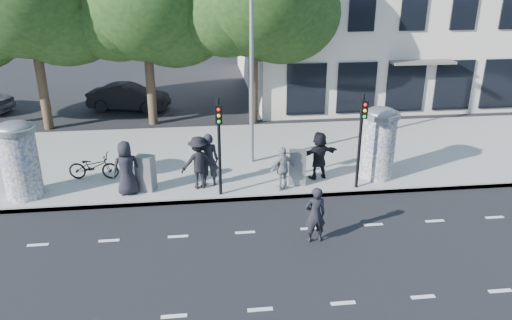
{
  "coord_description": "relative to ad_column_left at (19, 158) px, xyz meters",
  "views": [
    {
      "loc": [
        -1.23,
        -11.67,
        7.6
      ],
      "look_at": [
        0.58,
        3.5,
        1.49
      ],
      "focal_mm": 35.0,
      "sensor_mm": 36.0,
      "label": 1
    }
  ],
  "objects": [
    {
      "name": "bicycle",
      "position": [
        2.07,
        1.22,
        -0.91
      ],
      "size": [
        0.82,
        1.88,
        0.96
      ],
      "primitive_type": "imported",
      "rotation": [
        0.0,
        0.0,
        1.47
      ],
      "color": "black",
      "rests_on": "sidewalk"
    },
    {
      "name": "ped_f",
      "position": [
        10.24,
        0.31,
        -0.5
      ],
      "size": [
        1.75,
        1.0,
        1.78
      ],
      "primitive_type": "imported",
      "rotation": [
        0.0,
        0.0,
        3.4
      ],
      "color": "black",
      "rests_on": "sidewalk"
    },
    {
      "name": "traffic_pole_near",
      "position": [
        6.6,
        -0.71,
        0.69
      ],
      "size": [
        0.22,
        0.31,
        3.4
      ],
      "color": "black",
      "rests_on": "sidewalk"
    },
    {
      "name": "lane_dash_far",
      "position": [
        7.2,
        -3.1,
        -1.53
      ],
      "size": [
        32.0,
        0.12,
        0.01
      ],
      "primitive_type": "cube",
      "color": "silver",
      "rests_on": "ground"
    },
    {
      "name": "ped_a",
      "position": [
        3.46,
        -0.23,
        -0.44
      ],
      "size": [
        1.07,
        0.86,
        1.89
      ],
      "primitive_type": "imported",
      "rotation": [
        0.0,
        0.0,
        3.46
      ],
      "color": "black",
      "rests_on": "sidewalk"
    },
    {
      "name": "ped_d",
      "position": [
        5.89,
        -0.02,
        -0.44
      ],
      "size": [
        1.34,
        0.92,
        1.9
      ],
      "primitive_type": "imported",
      "rotation": [
        0.0,
        0.0,
        3.33
      ],
      "color": "black",
      "rests_on": "sidewalk"
    },
    {
      "name": "ped_b",
      "position": [
        6.24,
        0.16,
        -0.42
      ],
      "size": [
        0.74,
        0.51,
        1.93
      ],
      "primitive_type": "imported",
      "rotation": [
        0.0,
        0.0,
        3.07
      ],
      "color": "black",
      "rests_on": "sidewalk"
    },
    {
      "name": "cabinet_left",
      "position": [
        4.06,
        0.01,
        -0.76
      ],
      "size": [
        0.72,
        0.63,
        1.26
      ],
      "primitive_type": "cube",
      "rotation": [
        0.0,
        0.0,
        -0.39
      ],
      "color": "slate",
      "rests_on": "sidewalk"
    },
    {
      "name": "ad_column_right",
      "position": [
        12.4,
        0.2,
        0.0
      ],
      "size": [
        1.36,
        1.36,
        2.65
      ],
      "color": "beige",
      "rests_on": "sidewalk"
    },
    {
      "name": "man_road",
      "position": [
        9.15,
        -3.81,
        -0.68
      ],
      "size": [
        0.66,
        0.46,
        1.71
      ],
      "primitive_type": "imported",
      "rotation": [
        0.0,
        0.0,
        3.23
      ],
      "color": "black",
      "rests_on": "ground"
    },
    {
      "name": "lane_dash_near",
      "position": [
        7.2,
        -6.7,
        -1.53
      ],
      "size": [
        32.0,
        0.12,
        0.01
      ],
      "primitive_type": "cube",
      "color": "silver",
      "rests_on": "ground"
    },
    {
      "name": "ground",
      "position": [
        7.2,
        -4.5,
        -1.54
      ],
      "size": [
        120.0,
        120.0,
        0.0
      ],
      "primitive_type": "plane",
      "color": "black",
      "rests_on": "ground"
    },
    {
      "name": "ad_column_left",
      "position": [
        0.0,
        0.0,
        0.0
      ],
      "size": [
        1.36,
        1.36,
        2.65
      ],
      "color": "beige",
      "rests_on": "sidewalk"
    },
    {
      "name": "traffic_pole_far",
      "position": [
        11.4,
        -0.71,
        0.69
      ],
      "size": [
        0.22,
        0.31,
        3.4
      ],
      "color": "black",
      "rests_on": "sidewalk"
    },
    {
      "name": "sidewalk",
      "position": [
        7.2,
        3.0,
        -1.46
      ],
      "size": [
        40.0,
        8.0,
        0.15
      ],
      "primitive_type": "cube",
      "color": "gray",
      "rests_on": "ground"
    },
    {
      "name": "car_mid",
      "position": [
        2.22,
        10.93,
        -0.83
      ],
      "size": [
        2.44,
        4.55,
        1.42
      ],
      "primitive_type": "imported",
      "rotation": [
        0.0,
        0.0,
        1.34
      ],
      "color": "black",
      "rests_on": "ground"
    },
    {
      "name": "curb",
      "position": [
        7.2,
        -0.95,
        -1.46
      ],
      "size": [
        40.0,
        0.1,
        0.16
      ],
      "primitive_type": "cube",
      "color": "slate",
      "rests_on": "ground"
    },
    {
      "name": "street_lamp",
      "position": [
        8.0,
        2.13,
        3.26
      ],
      "size": [
        0.25,
        0.93,
        8.0
      ],
      "color": "slate",
      "rests_on": "sidewalk"
    },
    {
      "name": "ped_e",
      "position": [
        8.77,
        -0.54,
        -0.59
      ],
      "size": [
        1.06,
        0.84,
        1.59
      ],
      "primitive_type": "imported",
      "rotation": [
        0.0,
        0.0,
        3.52
      ],
      "color": "gray",
      "rests_on": "sidewalk"
    },
    {
      "name": "cabinet_right",
      "position": [
        9.37,
        -0.09,
        -0.76
      ],
      "size": [
        0.66,
        0.52,
        1.26
      ],
      "primitive_type": "cube",
      "rotation": [
        0.0,
        0.0,
        -0.15
      ],
      "color": "slate",
      "rests_on": "sidewalk"
    }
  ]
}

